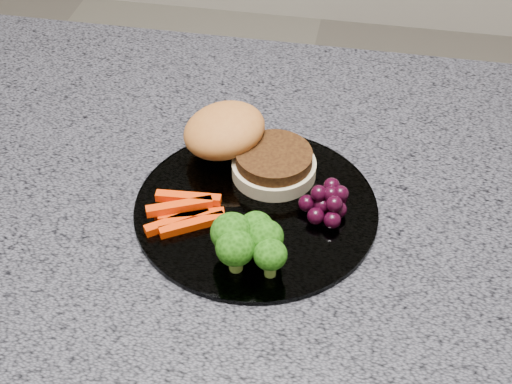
# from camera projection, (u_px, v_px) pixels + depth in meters

# --- Properties ---
(countertop) EXTENTS (1.20, 0.60, 0.04)m
(countertop) POSITION_uv_depth(u_px,v_px,m) (167.00, 182.00, 0.83)
(countertop) COLOR #51505B
(countertop) RESTS_ON island_cabinet
(plate) EXTENTS (0.26, 0.26, 0.01)m
(plate) POSITION_uv_depth(u_px,v_px,m) (256.00, 208.00, 0.76)
(plate) COLOR white
(plate) RESTS_ON countertop
(burger) EXTENTS (0.17, 0.14, 0.05)m
(burger) POSITION_uv_depth(u_px,v_px,m) (242.00, 145.00, 0.80)
(burger) COLOR #C9B78D
(burger) RESTS_ON plate
(carrot_sticks) EXTENTS (0.08, 0.07, 0.02)m
(carrot_sticks) POSITION_uv_depth(u_px,v_px,m) (186.00, 212.00, 0.74)
(carrot_sticks) COLOR #E73403
(carrot_sticks) RESTS_ON plate
(broccoli) EXTENTS (0.08, 0.07, 0.05)m
(broccoli) POSITION_uv_depth(u_px,v_px,m) (248.00, 240.00, 0.68)
(broccoli) COLOR olive
(broccoli) RESTS_ON plate
(grape_bunch) EXTENTS (0.05, 0.06, 0.03)m
(grape_bunch) POSITION_uv_depth(u_px,v_px,m) (327.00, 202.00, 0.74)
(grape_bunch) COLOR black
(grape_bunch) RESTS_ON plate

